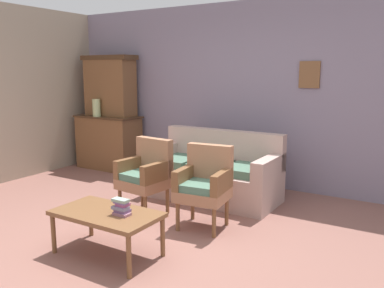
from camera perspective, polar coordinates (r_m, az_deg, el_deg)
name	(u,v)px	position (r m, az deg, el deg)	size (l,w,h in m)	color
ground_plane	(139,244)	(4.18, -7.48, -13.83)	(7.68, 7.68, 0.00)	#84564C
wall_back_with_decor	(249,95)	(6.09, 8.00, 6.90)	(6.40, 0.09, 2.70)	gray
side_cabinet	(109,142)	(7.24, -11.65, 0.28)	(1.16, 0.55, 0.93)	brown
cabinet_upper_hutch	(110,85)	(7.20, -11.50, 8.11)	(0.99, 0.38, 1.03)	brown
vase_on_cabinet	(96,108)	(7.11, -13.33, 5.00)	(0.14, 0.14, 0.30)	#AFC185
floral_couch	(214,174)	(5.45, 3.08, -4.32)	(1.76, 0.81, 0.90)	tan
armchair_row_middle	(146,173)	(4.87, -6.50, -4.07)	(0.57, 0.54, 0.90)	#9E6B4C
armchair_near_cabinet	(205,183)	(4.42, 1.79, -5.50)	(0.57, 0.54, 0.90)	#9E6B4C
coffee_table	(107,216)	(3.88, -11.93, -9.95)	(1.00, 0.56, 0.42)	brown
book_stack_on_table	(121,207)	(3.74, -9.92, -8.79)	(0.17, 0.11, 0.15)	#966271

